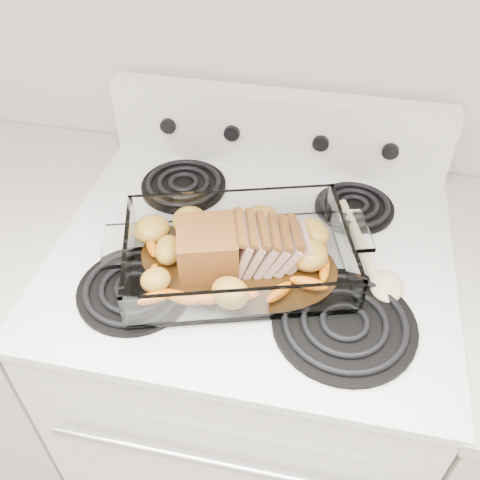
% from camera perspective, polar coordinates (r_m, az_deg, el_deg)
% --- Properties ---
extents(electric_range, '(0.78, 0.70, 1.12)m').
position_cam_1_polar(electric_range, '(1.42, 1.10, -13.97)').
color(electric_range, white).
rests_on(electric_range, ground).
extents(counter_left, '(0.58, 0.68, 0.93)m').
position_cam_1_polar(counter_left, '(1.63, -22.81, -9.19)').
color(counter_left, beige).
rests_on(counter_left, ground).
extents(baking_dish, '(0.41, 0.27, 0.08)m').
position_cam_1_polar(baking_dish, '(1.00, -0.23, -1.91)').
color(baking_dish, white).
rests_on(baking_dish, electric_range).
extents(pork_roast, '(0.24, 0.11, 0.09)m').
position_cam_1_polar(pork_roast, '(0.98, -1.07, -0.62)').
color(pork_roast, brown).
rests_on(pork_roast, baking_dish).
extents(roast_vegetables, '(0.40, 0.22, 0.05)m').
position_cam_1_polar(roast_vegetables, '(1.02, -0.01, 0.09)').
color(roast_vegetables, '#D96104').
rests_on(roast_vegetables, baking_dish).
extents(wooden_spoon, '(0.13, 0.27, 0.02)m').
position_cam_1_polar(wooden_spoon, '(1.05, 14.02, -2.52)').
color(wooden_spoon, beige).
rests_on(wooden_spoon, electric_range).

